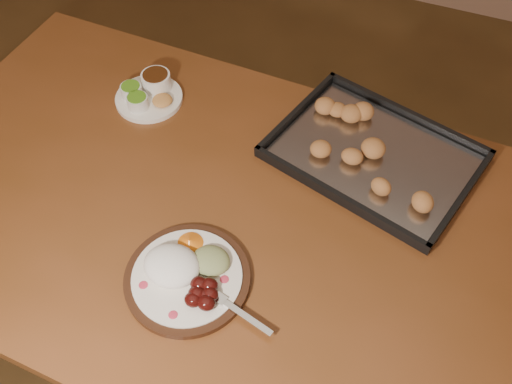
% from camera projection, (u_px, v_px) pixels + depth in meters
% --- Properties ---
extents(ground, '(4.00, 4.00, 0.00)m').
position_uv_depth(ground, '(172.00, 294.00, 1.95)').
color(ground, brown).
rests_on(ground, ground).
extents(dining_table, '(1.53, 0.96, 0.75)m').
position_uv_depth(dining_table, '(218.00, 234.00, 1.32)').
color(dining_table, brown).
rests_on(dining_table, ground).
extents(dinner_plate, '(0.33, 0.25, 0.06)m').
position_uv_depth(dinner_plate, '(186.00, 273.00, 1.12)').
color(dinner_plate, black).
rests_on(dinner_plate, dining_table).
extents(condiment_saucer, '(0.17, 0.17, 0.06)m').
position_uv_depth(condiment_saucer, '(149.00, 93.00, 1.43)').
color(condiment_saucer, white).
rests_on(condiment_saucer, dining_table).
extents(baking_tray, '(0.52, 0.44, 0.05)m').
position_uv_depth(baking_tray, '(374.00, 154.00, 1.32)').
color(baking_tray, black).
rests_on(baking_tray, dining_table).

